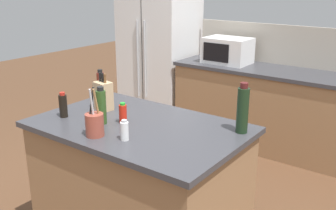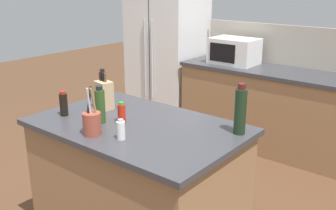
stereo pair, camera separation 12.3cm
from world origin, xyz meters
name	(u,v)px [view 1 (the left image)]	position (x,y,z in m)	size (l,w,h in m)	color
back_counter_run	(287,113)	(0.30, 2.20, 0.47)	(2.69, 0.66, 0.94)	#936B47
wall_backsplash	(303,47)	(0.30, 2.52, 1.17)	(2.65, 0.03, 0.46)	#B2A899
kitchen_island	(140,184)	(0.00, 0.00, 0.47)	(1.49, 0.95, 0.94)	#936B47
refrigerator	(159,55)	(-1.55, 2.25, 0.91)	(0.93, 0.75, 1.81)	white
microwave	(227,50)	(-0.49, 2.20, 1.09)	(0.53, 0.39, 0.30)	white
knife_block	(103,96)	(-0.42, 0.09, 1.05)	(0.15, 0.12, 0.29)	tan
utensil_crock	(95,124)	(-0.09, -0.32, 1.02)	(0.12, 0.12, 0.32)	brown
wine_bottle	(243,109)	(0.65, 0.29, 1.10)	(0.08, 0.08, 0.34)	black
salt_shaker	(124,131)	(0.11, -0.26, 1.00)	(0.05, 0.05, 0.13)	silver
olive_oil_bottle	(101,106)	(-0.22, -0.14, 1.07)	(0.07, 0.07, 0.27)	#2D4C1E
soy_sauce_bottle	(63,105)	(-0.54, -0.21, 1.03)	(0.06, 0.06, 0.19)	black
vinegar_bottle	(101,85)	(-0.65, 0.28, 1.06)	(0.06, 0.06, 0.25)	maroon
hot_sauce_bottle	(123,114)	(-0.10, -0.04, 1.01)	(0.06, 0.06, 0.15)	red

